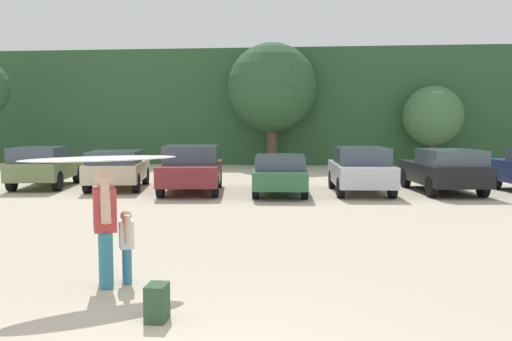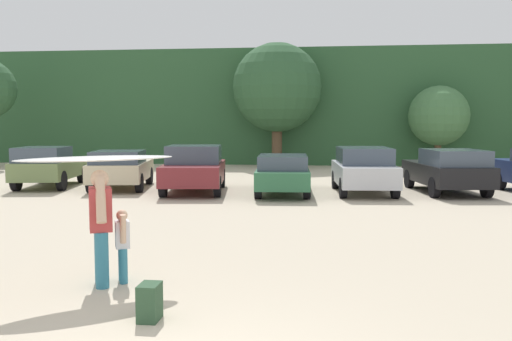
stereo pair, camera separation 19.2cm
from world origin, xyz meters
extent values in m
cube|color=#2D5633|center=(0.00, 32.87, 3.31)|extent=(108.00, 12.00, 6.62)
cylinder|color=brown|center=(-1.17, 26.01, 1.13)|extent=(0.57, 0.57, 2.25)
sphere|color=#2D5633|center=(-1.17, 26.01, 4.33)|extent=(4.89, 4.89, 4.89)
cylinder|color=brown|center=(7.42, 25.82, 0.71)|extent=(0.35, 0.35, 1.42)
sphere|color=#427042|center=(7.42, 25.82, 2.77)|extent=(3.17, 3.17, 3.17)
cube|color=#6B7F4C|center=(-8.78, 15.05, 0.68)|extent=(2.38, 4.27, 0.65)
cube|color=#3F4C5B|center=(-8.64, 14.18, 1.27)|extent=(1.90, 2.13, 0.53)
cylinder|color=black|center=(-9.77, 16.24, 0.35)|extent=(0.33, 0.74, 0.71)
cylinder|color=black|center=(-8.21, 16.49, 0.35)|extent=(0.33, 0.74, 0.71)
cylinder|color=black|center=(-9.35, 13.60, 0.35)|extent=(0.33, 0.74, 0.71)
cylinder|color=black|center=(-7.79, 13.86, 0.35)|extent=(0.33, 0.74, 0.71)
cube|color=beige|center=(-5.93, 14.82, 0.65)|extent=(2.50, 4.22, 0.64)
cube|color=#3F4C5B|center=(-5.82, 14.20, 1.19)|extent=(2.02, 2.31, 0.43)
cylinder|color=black|center=(-6.97, 15.96, 0.33)|extent=(0.33, 0.70, 0.67)
cylinder|color=black|center=(-5.35, 16.25, 0.33)|extent=(0.33, 0.70, 0.67)
cylinder|color=black|center=(-6.51, 13.39, 0.33)|extent=(0.33, 0.70, 0.67)
cylinder|color=black|center=(-4.89, 13.68, 0.33)|extent=(0.33, 0.70, 0.67)
cube|color=maroon|center=(-3.03, 14.02, 0.68)|extent=(2.46, 4.33, 0.66)
cube|color=#3F4C5B|center=(-3.04, 14.04, 1.31)|extent=(2.03, 2.16, 0.61)
cylinder|color=black|center=(-4.08, 15.26, 0.35)|extent=(0.31, 0.72, 0.69)
cylinder|color=black|center=(-2.34, 15.48, 0.35)|extent=(0.31, 0.72, 0.69)
cylinder|color=black|center=(-3.73, 12.57, 0.35)|extent=(0.31, 0.72, 0.69)
cylinder|color=black|center=(-1.99, 12.79, 0.35)|extent=(0.31, 0.72, 0.69)
cube|color=#2D6642|center=(0.02, 14.21, 0.60)|extent=(2.01, 4.88, 0.58)
cube|color=#3F4C5B|center=(0.07, 13.47, 1.11)|extent=(1.71, 2.40, 0.44)
cylinder|color=black|center=(-0.85, 15.74, 0.31)|extent=(0.26, 0.64, 0.63)
cylinder|color=black|center=(0.68, 15.84, 0.31)|extent=(0.26, 0.64, 0.63)
cylinder|color=black|center=(-0.65, 12.59, 0.31)|extent=(0.26, 0.64, 0.63)
cylinder|color=black|center=(0.89, 12.69, 0.31)|extent=(0.26, 0.64, 0.63)
cube|color=silver|center=(2.75, 14.43, 0.67)|extent=(2.11, 4.13, 0.68)
cube|color=#3F4C5B|center=(2.75, 14.35, 1.29)|extent=(1.84, 2.44, 0.56)
cylinder|color=black|center=(1.84, 15.69, 0.33)|extent=(0.27, 0.67, 0.66)
cylinder|color=black|center=(3.47, 15.81, 0.33)|extent=(0.27, 0.67, 0.66)
cylinder|color=black|center=(2.03, 13.05, 0.33)|extent=(0.27, 0.67, 0.66)
cylinder|color=black|center=(3.66, 13.17, 0.33)|extent=(0.27, 0.67, 0.66)
cube|color=black|center=(5.57, 14.98, 0.67)|extent=(2.42, 4.47, 0.66)
cube|color=#3F4C5B|center=(5.68, 14.21, 1.26)|extent=(2.00, 2.39, 0.52)
cylinder|color=black|center=(4.55, 16.26, 0.34)|extent=(0.31, 0.70, 0.67)
cylinder|color=black|center=(6.22, 16.49, 0.34)|extent=(0.31, 0.70, 0.67)
cylinder|color=black|center=(4.93, 13.48, 0.34)|extent=(0.31, 0.70, 0.67)
cylinder|color=black|center=(6.59, 13.71, 0.34)|extent=(0.31, 0.70, 0.67)
cylinder|color=black|center=(7.67, 16.03, 0.34)|extent=(0.34, 0.71, 0.68)
cylinder|color=teal|center=(-1.78, 2.79, 0.41)|extent=(0.19, 0.19, 0.82)
cylinder|color=teal|center=(-1.90, 3.06, 0.41)|extent=(0.19, 0.19, 0.82)
cube|color=#B23838|center=(-1.84, 2.92, 1.14)|extent=(0.46, 0.51, 0.63)
sphere|color=#D8AD8C|center=(-1.84, 2.92, 1.58)|extent=(0.26, 0.26, 0.26)
cylinder|color=#D8AD8C|center=(-1.74, 2.71, 1.30)|extent=(0.28, 0.40, 0.67)
cylinder|color=#D8AD8C|center=(-1.93, 3.13, 1.30)|extent=(0.25, 0.32, 0.68)
cylinder|color=teal|center=(-1.55, 3.05, 0.26)|extent=(0.12, 0.12, 0.53)
cylinder|color=teal|center=(-1.63, 3.22, 0.26)|extent=(0.12, 0.12, 0.53)
cube|color=silver|center=(-1.59, 3.13, 0.73)|extent=(0.30, 0.33, 0.40)
sphere|color=#D8AD8C|center=(-1.59, 3.13, 1.01)|extent=(0.17, 0.17, 0.17)
cylinder|color=#D8AD8C|center=(-1.53, 3.00, 0.83)|extent=(0.14, 0.16, 0.43)
cylinder|color=#D8AD8C|center=(-1.65, 3.27, 0.83)|extent=(0.17, 0.23, 0.43)
ellipsoid|color=white|center=(-1.92, 3.05, 1.87)|extent=(2.28, 1.88, 0.08)
cube|color=#2D4C33|center=(-0.68, 1.58, 0.23)|extent=(0.24, 0.34, 0.45)
camera|label=1|loc=(1.20, -4.87, 2.39)|focal=39.33mm
camera|label=2|loc=(1.39, -4.84, 2.39)|focal=39.33mm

